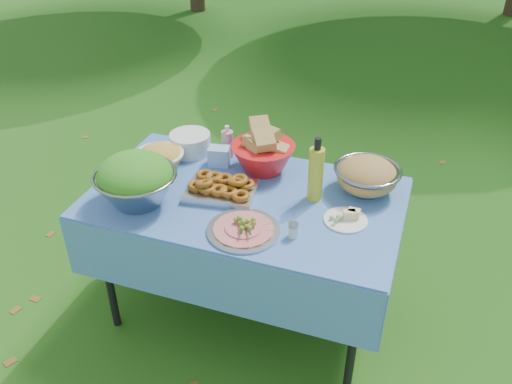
% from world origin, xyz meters
% --- Properties ---
extents(ground, '(80.00, 80.00, 0.00)m').
position_xyz_m(ground, '(0.00, 0.00, 0.00)').
color(ground, '#0A380A').
rests_on(ground, ground).
extents(picnic_table, '(1.46, 0.86, 0.76)m').
position_xyz_m(picnic_table, '(0.00, 0.00, 0.38)').
color(picnic_table, '#84B8FF').
rests_on(picnic_table, ground).
extents(salad_bowl, '(0.40, 0.40, 0.25)m').
position_xyz_m(salad_bowl, '(-0.45, -0.21, 0.88)').
color(salad_bowl, gray).
rests_on(salad_bowl, picnic_table).
extents(pasta_bowl_white, '(0.30, 0.30, 0.14)m').
position_xyz_m(pasta_bowl_white, '(-0.50, 0.09, 0.83)').
color(pasta_bowl_white, white).
rests_on(pasta_bowl_white, picnic_table).
extents(plate_stack, '(0.28, 0.28, 0.11)m').
position_xyz_m(plate_stack, '(-0.43, 0.31, 0.81)').
color(plate_stack, white).
rests_on(plate_stack, picnic_table).
extents(wipes_box, '(0.12, 0.10, 0.10)m').
position_xyz_m(wipes_box, '(-0.23, 0.23, 0.81)').
color(wipes_box, '#97C8F4').
rests_on(wipes_box, picnic_table).
extents(sanitizer_bottle, '(0.07, 0.07, 0.18)m').
position_xyz_m(sanitizer_bottle, '(-0.22, 0.33, 0.85)').
color(sanitizer_bottle, pink).
rests_on(sanitizer_bottle, picnic_table).
extents(bread_bowl, '(0.39, 0.39, 0.21)m').
position_xyz_m(bread_bowl, '(0.00, 0.26, 0.87)').
color(bread_bowl, red).
rests_on(bread_bowl, picnic_table).
extents(pasta_bowl_steel, '(0.36, 0.36, 0.17)m').
position_xyz_m(pasta_bowl_steel, '(0.53, 0.24, 0.84)').
color(pasta_bowl_steel, gray).
rests_on(pasta_bowl_steel, picnic_table).
extents(fried_tray, '(0.35, 0.27, 0.08)m').
position_xyz_m(fried_tray, '(-0.11, -0.03, 0.80)').
color(fried_tray, silver).
rests_on(fried_tray, picnic_table).
extents(charcuterie_platter, '(0.37, 0.37, 0.07)m').
position_xyz_m(charcuterie_platter, '(0.09, -0.26, 0.80)').
color(charcuterie_platter, '#AEB0B5').
rests_on(charcuterie_platter, picnic_table).
extents(oil_bottle, '(0.07, 0.07, 0.32)m').
position_xyz_m(oil_bottle, '(0.31, 0.09, 0.92)').
color(oil_bottle, gold).
rests_on(oil_bottle, picnic_table).
extents(cheese_plate, '(0.22, 0.22, 0.05)m').
position_xyz_m(cheese_plate, '(0.49, -0.04, 0.79)').
color(cheese_plate, white).
rests_on(cheese_plate, picnic_table).
extents(shaker, '(0.06, 0.06, 0.07)m').
position_xyz_m(shaker, '(0.30, -0.23, 0.80)').
color(shaker, silver).
rests_on(shaker, picnic_table).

